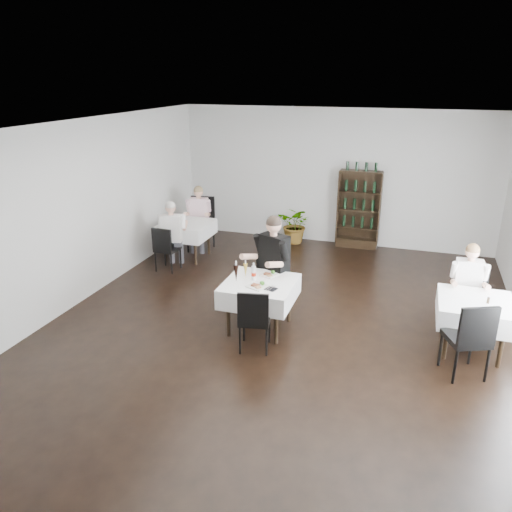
{
  "coord_description": "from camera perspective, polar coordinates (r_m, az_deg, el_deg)",
  "views": [
    {
      "loc": [
        1.77,
        -6.48,
        3.68
      ],
      "look_at": [
        -0.42,
        0.2,
        1.1
      ],
      "focal_mm": 35.0,
      "sensor_mm": 36.0,
      "label": 1
    }
  ],
  "objects": [
    {
      "name": "diner_right_far",
      "position": [
        7.97,
        23.11,
        -2.74
      ],
      "size": [
        0.52,
        0.52,
        1.37
      ],
      "color": "#44444C",
      "rests_on": "ground"
    },
    {
      "name": "right_table",
      "position": [
        7.49,
        23.72,
        -5.74
      ],
      "size": [
        0.98,
        0.98,
        0.77
      ],
      "color": "black",
      "rests_on": "ground"
    },
    {
      "name": "potted_tree",
      "position": [
        11.43,
        4.59,
        3.6
      ],
      "size": [
        0.88,
        0.8,
        0.86
      ],
      "primitive_type": "imported",
      "rotation": [
        0.0,
        0.0,
        -0.18
      ],
      "color": "#255E20",
      "rests_on": "ground"
    },
    {
      "name": "wine_shelf",
      "position": [
        11.22,
        11.65,
        5.14
      ],
      "size": [
        0.9,
        0.28,
        1.75
      ],
      "color": "black",
      "rests_on": "ground"
    },
    {
      "name": "pilsner_lager",
      "position": [
        7.52,
        -1.2,
        -1.65
      ],
      "size": [
        0.06,
        0.06,
        0.28
      ],
      "color": "gold",
      "rests_on": "main_table"
    },
    {
      "name": "room_shell",
      "position": [
        7.06,
        2.77,
        2.18
      ],
      "size": [
        9.0,
        9.0,
        9.0
      ],
      "color": "black",
      "rests_on": "ground"
    },
    {
      "name": "diner_main",
      "position": [
        7.77,
        1.61,
        -0.37
      ],
      "size": [
        0.73,
        0.77,
        1.64
      ],
      "color": "#44444C",
      "rests_on": "ground"
    },
    {
      "name": "napkin_cutlery",
      "position": [
        7.16,
        1.65,
        -3.74
      ],
      "size": [
        0.22,
        0.2,
        0.02
      ],
      "color": "black",
      "rests_on": "main_table"
    },
    {
      "name": "left_table",
      "position": [
        10.48,
        -7.94,
        3.02
      ],
      "size": [
        0.98,
        0.98,
        0.77
      ],
      "color": "black",
      "rests_on": "ground"
    },
    {
      "name": "right_chair_near",
      "position": [
        6.84,
        23.32,
        -8.36
      ],
      "size": [
        0.63,
        0.64,
        1.05
      ],
      "color": "black",
      "rests_on": "ground"
    },
    {
      "name": "plate_far",
      "position": [
        7.63,
        1.54,
        -2.12
      ],
      "size": [
        0.29,
        0.29,
        0.07
      ],
      "color": "white",
      "rests_on": "main_table"
    },
    {
      "name": "main_table",
      "position": [
        7.45,
        0.43,
        -4.03
      ],
      "size": [
        1.03,
        1.03,
        0.77
      ],
      "color": "black",
      "rests_on": "ground"
    },
    {
      "name": "coke_bottle",
      "position": [
        7.42,
        -0.27,
        -1.96
      ],
      "size": [
        0.07,
        0.07,
        0.28
      ],
      "color": "silver",
      "rests_on": "main_table"
    },
    {
      "name": "left_chair_far",
      "position": [
        11.01,
        -6.25,
        4.14
      ],
      "size": [
        0.59,
        0.6,
        1.15
      ],
      "color": "black",
      "rests_on": "ground"
    },
    {
      "name": "pilsner_dark",
      "position": [
        7.36,
        -2.29,
        -1.96
      ],
      "size": [
        0.08,
        0.08,
        0.33
      ],
      "color": "black",
      "rests_on": "main_table"
    },
    {
      "name": "main_chair_far",
      "position": [
        8.13,
        1.37,
        -2.69
      ],
      "size": [
        0.49,
        0.49,
        0.91
      ],
      "color": "black",
      "rests_on": "ground"
    },
    {
      "name": "plate_near",
      "position": [
        7.22,
        0.23,
        -3.42
      ],
      "size": [
        0.34,
        0.34,
        0.08
      ],
      "color": "white",
      "rests_on": "main_table"
    },
    {
      "name": "right_chair_far",
      "position": [
        8.14,
        23.81,
        -4.41
      ],
      "size": [
        0.55,
        0.55,
        0.93
      ],
      "color": "black",
      "rests_on": "ground"
    },
    {
      "name": "diner_left_near",
      "position": [
        9.9,
        -9.52,
        3.02
      ],
      "size": [
        0.58,
        0.62,
        1.39
      ],
      "color": "#44444C",
      "rests_on": "ground"
    },
    {
      "name": "left_chair_near",
      "position": [
        9.84,
        -10.33,
        1.1
      ],
      "size": [
        0.43,
        0.44,
        0.9
      ],
      "color": "black",
      "rests_on": "ground"
    },
    {
      "name": "main_chair_near",
      "position": [
        6.9,
        -0.22,
        -6.97
      ],
      "size": [
        0.5,
        0.5,
        0.93
      ],
      "color": "black",
      "rests_on": "ground"
    },
    {
      "name": "diner_left_far",
      "position": [
        10.92,
        -6.58,
        4.86
      ],
      "size": [
        0.58,
        0.62,
        1.41
      ],
      "color": "#44444C",
      "rests_on": "ground"
    },
    {
      "name": "pepper_mill",
      "position": [
        7.4,
        25.02,
        -4.61
      ],
      "size": [
        0.04,
        0.04,
        0.09
      ],
      "primitive_type": "cylinder",
      "rotation": [
        0.0,
        0.0,
        0.01
      ],
      "color": "black",
      "rests_on": "right_table"
    }
  ]
}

